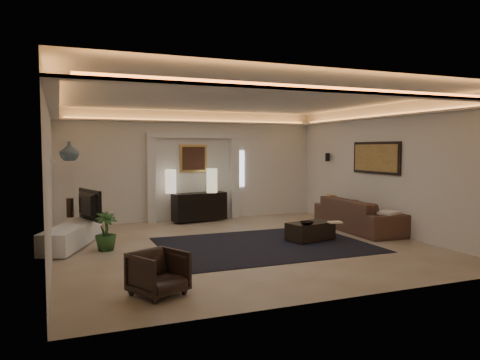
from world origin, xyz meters
name	(u,v)px	position (x,y,z in m)	size (l,w,h in m)	color
floor	(242,245)	(0.00, 0.00, 0.00)	(7.00, 7.00, 0.00)	#BBAD9A
ceiling	(242,98)	(0.00, 0.00, 2.90)	(7.00, 7.00, 0.00)	white
wall_back	(193,166)	(0.00, 3.50, 1.45)	(7.00, 7.00, 0.00)	silver
wall_front	(346,186)	(0.00, -3.50, 1.45)	(7.00, 7.00, 0.00)	silver
wall_left	(50,176)	(-3.50, 0.00, 1.45)	(7.00, 7.00, 0.00)	silver
wall_right	(385,169)	(3.50, 0.00, 1.45)	(7.00, 7.00, 0.00)	silver
cove_soffit	(242,112)	(0.00, 0.00, 2.62)	(7.00, 7.00, 0.04)	silver
daylight_slit	(240,169)	(1.35, 3.48, 1.35)	(0.25, 0.03, 1.00)	white
area_rug	(264,245)	(0.40, -0.20, 0.01)	(4.00, 3.00, 0.01)	black
pilaster_left	(151,180)	(-1.15, 3.40, 1.10)	(0.22, 0.20, 2.20)	silver
pilaster_right	(234,178)	(1.15, 3.40, 1.10)	(0.22, 0.20, 2.20)	silver
alcove_header	(194,136)	(0.00, 3.40, 2.25)	(2.52, 0.20, 0.12)	silver
painting_frame	(193,158)	(0.00, 3.47, 1.65)	(0.74, 0.04, 0.74)	tan
painting_canvas	(194,158)	(0.00, 3.44, 1.65)	(0.62, 0.02, 0.62)	#4C2D1E
art_panel_frame	(376,158)	(3.47, 0.30, 1.70)	(0.04, 1.64, 0.74)	black
art_panel_gold	(375,158)	(3.44, 0.30, 1.70)	(0.02, 1.50, 0.62)	tan
wall_sconce	(328,157)	(3.38, 2.20, 1.68)	(0.12, 0.12, 0.22)	black
wall_niche	(54,162)	(-3.44, 1.40, 1.65)	(0.10, 0.55, 0.04)	silver
console	(199,206)	(0.04, 3.06, 0.40)	(1.42, 0.44, 0.71)	black
lamp_left	(171,180)	(-0.67, 3.25, 1.09)	(0.28, 0.28, 0.62)	beige
lamp_right	(212,180)	(0.38, 3.04, 1.09)	(0.28, 0.28, 0.63)	beige
media_ledge	(72,235)	(-3.15, 1.08, 0.22)	(0.54, 2.15, 0.40)	white
tv	(84,204)	(-2.88, 1.54, 0.77)	(0.15, 1.12, 0.64)	black
figurine	(70,207)	(-3.15, 2.16, 0.64)	(0.15, 0.15, 0.41)	#3A2A1B
ginger_jar	(69,151)	(-3.15, 1.39, 1.86)	(0.36, 0.36, 0.38)	slate
plant	(106,231)	(-2.56, 0.48, 0.36)	(0.41, 0.41, 0.72)	#295122
sofa	(360,215)	(3.15, 0.45, 0.37)	(1.00, 2.55, 0.74)	#4F3523
throw_blanket	(388,213)	(3.15, -0.54, 0.55)	(0.49, 0.40, 0.05)	#F9E9CC
throw_pillow	(331,202)	(3.13, 1.61, 0.55)	(0.11, 0.38, 0.38)	tan
coffee_table	(310,231)	(1.47, -0.16, 0.20)	(0.96, 0.52, 0.36)	black
bowl	(307,222)	(1.26, -0.38, 0.44)	(0.27, 0.27, 0.07)	black
magazine	(335,221)	(1.90, -0.42, 0.42)	(0.27, 0.19, 0.03)	#FFE6C8
armchair	(158,273)	(-2.18, -2.49, 0.29)	(0.62, 0.64, 0.58)	black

